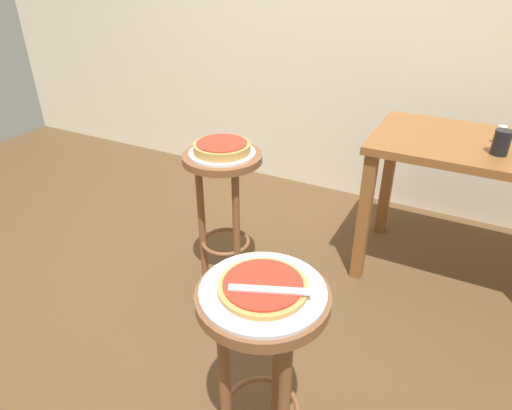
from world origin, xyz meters
name	(u,v)px	position (x,y,z in m)	size (l,w,h in m)	color
ground_plane	(199,315)	(0.00, 0.00, 0.00)	(6.00, 6.00, 0.00)	brown
stool_foreground	(262,344)	(0.59, -0.48, 0.54)	(0.38, 0.38, 0.73)	brown
serving_plate_foreground	(263,291)	(0.59, -0.48, 0.74)	(0.35, 0.35, 0.01)	silver
pizza_foreground	(263,286)	(0.59, -0.48, 0.75)	(0.25, 0.25, 0.02)	tan
stool_middle	(224,191)	(-0.02, 0.31, 0.54)	(0.38, 0.38, 0.73)	brown
serving_plate_middle	(222,153)	(-0.02, 0.31, 0.74)	(0.31, 0.31, 0.01)	silver
pizza_middle	(222,147)	(-0.02, 0.31, 0.77)	(0.27, 0.27, 0.05)	tan
dining_table	(478,169)	(1.05, 0.93, 0.63)	(1.02, 0.63, 0.76)	brown
cup_near_edge	(501,143)	(1.12, 0.81, 0.82)	(0.07, 0.07, 0.11)	black
condiment_shaker	(501,135)	(1.11, 0.95, 0.81)	(0.04, 0.04, 0.09)	white
pizza_server_knife	(270,290)	(0.62, -0.50, 0.77)	(0.22, 0.02, 0.01)	silver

